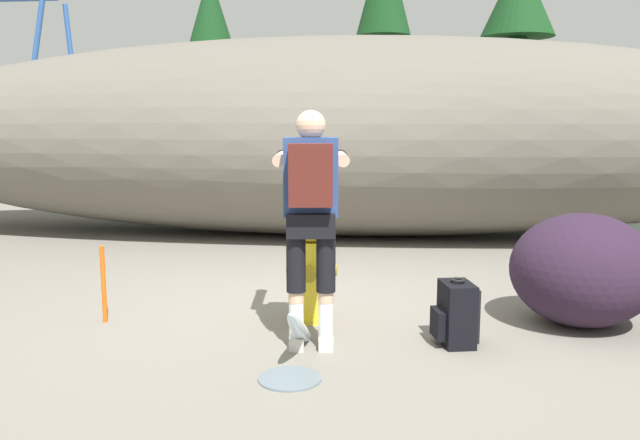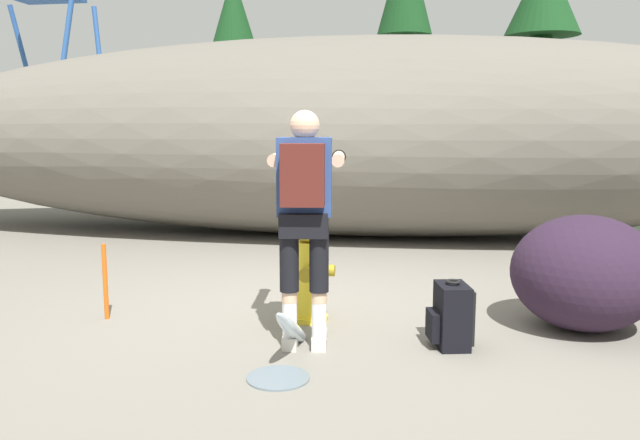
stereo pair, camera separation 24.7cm
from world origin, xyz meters
TOP-DOWN VIEW (x-y plane):
  - ground_plane at (0.00, 0.00)m, footprint 56.00×56.00m
  - dirt_embankment at (0.00, 3.85)m, footprint 14.01×3.20m
  - fire_hydrant at (0.07, -0.14)m, footprint 0.39×0.34m
  - hydrant_water_jet at (0.07, -0.86)m, footprint 0.38×1.23m
  - utility_worker at (0.13, -0.69)m, footprint 0.60×1.01m
  - spare_backpack at (1.13, -0.58)m, footprint 0.33×0.33m
  - boulder_mid at (2.13, -0.04)m, footprint 1.08×1.03m
  - pine_tree_far_left at (-3.90, 11.64)m, footprint 1.91×1.91m
  - pine_tree_left at (0.56, 9.60)m, footprint 1.87×1.87m
  - pine_tree_center at (3.76, 11.19)m, footprint 2.72×2.72m
  - survey_stake at (-1.52, -0.34)m, footprint 0.04×0.04m

SIDE VIEW (x-z plane):
  - ground_plane at x=0.00m, z-range -0.04..0.00m
  - hydrant_water_jet at x=0.07m, z-range -0.21..0.43m
  - spare_backpack at x=1.13m, z-range -0.02..0.45m
  - survey_stake at x=-1.52m, z-range 0.00..0.60m
  - fire_hydrant at x=0.07m, z-range -0.03..0.75m
  - boulder_mid at x=2.13m, z-range 0.00..0.86m
  - utility_worker at x=0.13m, z-range 0.22..1.83m
  - dirt_embankment at x=0.00m, z-range 0.00..2.69m
  - pine_tree_far_left at x=-3.90m, z-range 0.34..5.76m
  - pine_tree_left at x=0.56m, z-range 0.22..5.93m
  - pine_tree_center at x=3.76m, z-range 0.49..6.04m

